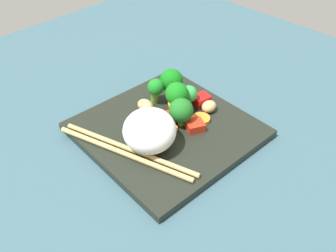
# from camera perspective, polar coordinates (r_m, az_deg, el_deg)

# --- Properties ---
(ground_plane) EXTENTS (1.10, 1.10, 0.02)m
(ground_plane) POSITION_cam_1_polar(r_m,az_deg,el_deg) (0.64, -0.20, -1.76)
(ground_plane) COLOR #34525D
(square_plate) EXTENTS (0.28, 0.28, 0.01)m
(square_plate) POSITION_cam_1_polar(r_m,az_deg,el_deg) (0.63, -0.20, -0.61)
(square_plate) COLOR black
(square_plate) RESTS_ON ground_plane
(rice_mound) EXTENTS (0.12, 0.12, 0.06)m
(rice_mound) POSITION_cam_1_polar(r_m,az_deg,el_deg) (0.57, -2.87, -0.68)
(rice_mound) COLOR white
(rice_mound) RESTS_ON square_plate
(broccoli_floret_0) EXTENTS (0.04, 0.04, 0.06)m
(broccoli_floret_0) POSITION_cam_1_polar(r_m,az_deg,el_deg) (0.63, 1.37, 4.92)
(broccoli_floret_0) COLOR #78B75C
(broccoli_floret_0) RESTS_ON square_plate
(broccoli_floret_1) EXTENTS (0.04, 0.04, 0.05)m
(broccoli_floret_1) POSITION_cam_1_polar(r_m,az_deg,el_deg) (0.61, 2.03, 2.40)
(broccoli_floret_1) COLOR #589E48
(broccoli_floret_1) RESTS_ON square_plate
(broccoli_floret_2) EXTENTS (0.03, 0.03, 0.05)m
(broccoli_floret_2) POSITION_cam_1_polar(r_m,az_deg,el_deg) (0.65, 3.21, 4.82)
(broccoli_floret_2) COLOR #58A238
(broccoli_floret_2) RESTS_ON square_plate
(broccoli_floret_3) EXTENTS (0.03, 0.03, 0.05)m
(broccoli_floret_3) POSITION_cam_1_polar(r_m,az_deg,el_deg) (0.67, -1.93, 5.82)
(broccoli_floret_3) COLOR #629C3D
(broccoli_floret_3) RESTS_ON square_plate
(broccoli_floret_4) EXTENTS (0.04, 0.04, 0.06)m
(broccoli_floret_4) POSITION_cam_1_polar(r_m,az_deg,el_deg) (0.68, 0.55, 6.97)
(broccoli_floret_4) COLOR #589747
(broccoli_floret_4) RESTS_ON square_plate
(carrot_slice_0) EXTENTS (0.03, 0.03, 0.01)m
(carrot_slice_0) POSITION_cam_1_polar(r_m,az_deg,el_deg) (0.69, 2.90, 4.44)
(carrot_slice_0) COLOR orange
(carrot_slice_0) RESTS_ON square_plate
(carrot_slice_1) EXTENTS (0.03, 0.03, 0.01)m
(carrot_slice_1) POSITION_cam_1_polar(r_m,az_deg,el_deg) (0.65, -1.50, 1.95)
(carrot_slice_1) COLOR orange
(carrot_slice_1) RESTS_ON square_plate
(carrot_slice_2) EXTENTS (0.04, 0.04, 0.00)m
(carrot_slice_2) POSITION_cam_1_polar(r_m,az_deg,el_deg) (0.67, 1.19, 3.40)
(carrot_slice_2) COLOR orange
(carrot_slice_2) RESTS_ON square_plate
(carrot_slice_3) EXTENTS (0.04, 0.04, 0.01)m
(carrot_slice_3) POSITION_cam_1_polar(r_m,az_deg,el_deg) (0.64, 5.14, 1.10)
(carrot_slice_3) COLOR orange
(carrot_slice_3) RESTS_ON square_plate
(carrot_slice_4) EXTENTS (0.03, 0.03, 0.01)m
(carrot_slice_4) POSITION_cam_1_polar(r_m,az_deg,el_deg) (0.65, 2.94, 1.47)
(carrot_slice_4) COLOR orange
(carrot_slice_4) RESTS_ON square_plate
(carrot_slice_5) EXTENTS (0.03, 0.03, 0.00)m
(carrot_slice_5) POSITION_cam_1_polar(r_m,az_deg,el_deg) (0.62, 0.41, -0.44)
(carrot_slice_5) COLOR orange
(carrot_slice_5) RESTS_ON square_plate
(pepper_chunk_0) EXTENTS (0.03, 0.03, 0.02)m
(pepper_chunk_0) POSITION_cam_1_polar(r_m,az_deg,el_deg) (0.67, 5.12, 4.00)
(pepper_chunk_0) COLOR red
(pepper_chunk_0) RESTS_ON square_plate
(pepper_chunk_1) EXTENTS (0.03, 0.03, 0.02)m
(pepper_chunk_1) POSITION_cam_1_polar(r_m,az_deg,el_deg) (0.64, 0.48, 1.50)
(pepper_chunk_1) COLOR red
(pepper_chunk_1) RESTS_ON square_plate
(pepper_chunk_2) EXTENTS (0.04, 0.04, 0.01)m
(pepper_chunk_2) POSITION_cam_1_polar(r_m,az_deg,el_deg) (0.62, 4.17, 0.06)
(pepper_chunk_2) COLOR red
(pepper_chunk_2) RESTS_ON square_plate
(pepper_chunk_3) EXTENTS (0.03, 0.03, 0.01)m
(pepper_chunk_3) POSITION_cam_1_polar(r_m,az_deg,el_deg) (0.64, -3.23, 1.68)
(pepper_chunk_3) COLOR red
(pepper_chunk_3) RESTS_ON square_plate
(chicken_piece_0) EXTENTS (0.04, 0.03, 0.02)m
(chicken_piece_0) POSITION_cam_1_polar(r_m,az_deg,el_deg) (0.63, -2.18, 1.03)
(chicken_piece_0) COLOR tan
(chicken_piece_0) RESTS_ON square_plate
(chicken_piece_1) EXTENTS (0.03, 0.02, 0.02)m
(chicken_piece_1) POSITION_cam_1_polar(r_m,az_deg,el_deg) (0.66, 6.34, 3.02)
(chicken_piece_1) COLOR tan
(chicken_piece_1) RESTS_ON square_plate
(chicken_piece_2) EXTENTS (0.02, 0.03, 0.02)m
(chicken_piece_2) POSITION_cam_1_polar(r_m,az_deg,el_deg) (0.66, -3.53, 3.19)
(chicken_piece_2) COLOR tan
(chicken_piece_2) RESTS_ON square_plate
(chopstick_pair) EXTENTS (0.09, 0.24, 0.01)m
(chopstick_pair) POSITION_cam_1_polar(r_m,az_deg,el_deg) (0.58, -6.47, -3.86)
(chopstick_pair) COLOR tan
(chopstick_pair) RESTS_ON square_plate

